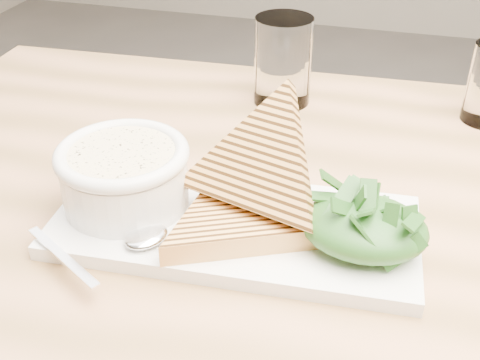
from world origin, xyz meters
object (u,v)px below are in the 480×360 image
(platter, at_px, (234,227))
(glass_near, at_px, (283,61))
(table_top, at_px, (313,229))
(soup_bowl, at_px, (125,181))

(platter, relative_size, glass_near, 2.97)
(table_top, height_order, soup_bowl, soup_bowl)
(table_top, distance_m, glass_near, 0.28)
(platter, height_order, glass_near, glass_near)
(table_top, xyz_separation_m, platter, (-0.07, -0.05, 0.03))
(soup_bowl, height_order, glass_near, glass_near)
(glass_near, bearing_deg, platter, -86.22)
(table_top, xyz_separation_m, soup_bowl, (-0.18, -0.05, 0.06))
(platter, xyz_separation_m, soup_bowl, (-0.11, 0.00, 0.03))
(soup_bowl, bearing_deg, glass_near, 72.98)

